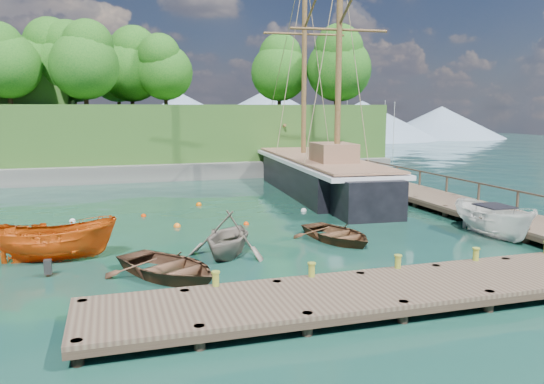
{
  "coord_description": "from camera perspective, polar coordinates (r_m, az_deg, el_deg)",
  "views": [
    {
      "loc": [
        -6.76,
        -19.82,
        5.77
      ],
      "look_at": [
        0.11,
        2.75,
        2.0
      ],
      "focal_mm": 35.0,
      "sensor_mm": 36.0,
      "label": 1
    }
  ],
  "objects": [
    {
      "name": "headland",
      "position": [
        51.55,
        -24.0,
        8.05
      ],
      "size": [
        51.0,
        19.31,
        12.9
      ],
      "color": "#474744",
      "rests_on": "ground"
    },
    {
      "name": "mooring_buoy_1",
      "position": [
        26.35,
        -10.17,
        -3.71
      ],
      "size": [
        0.35,
        0.35,
        0.35
      ],
      "primitive_type": "sphere",
      "color": "orange",
      "rests_on": "ground"
    },
    {
      "name": "dock_east",
      "position": [
        32.88,
        17.09,
        -0.66
      ],
      "size": [
        3.2,
        24.0,
        1.1
      ],
      "color": "#49372C",
      "rests_on": "ground"
    },
    {
      "name": "mooring_buoy_4",
      "position": [
        29.2,
        -13.65,
        -2.58
      ],
      "size": [
        0.27,
        0.27,
        0.27
      ],
      "primitive_type": "sphere",
      "color": "#DE3401",
      "rests_on": "ground"
    },
    {
      "name": "mooring_buoy_0",
      "position": [
        24.34,
        -17.51,
        -5.06
      ],
      "size": [
        0.33,
        0.33,
        0.33
      ],
      "primitive_type": "sphere",
      "color": "silver",
      "rests_on": "ground"
    },
    {
      "name": "distant_ridge",
      "position": [
        90.51,
        -10.01,
        8.04
      ],
      "size": [
        117.0,
        40.0,
        10.0
      ],
      "color": "#728CA5",
      "rests_on": "ground"
    },
    {
      "name": "mooring_buoy_5",
      "position": [
        31.9,
        -7.88,
        -1.43
      ],
      "size": [
        0.35,
        0.35,
        0.35
      ],
      "primitive_type": "sphere",
      "color": "#D95900",
      "rests_on": "ground"
    },
    {
      "name": "dock_near",
      "position": [
        16.81,
        15.77,
        -9.78
      ],
      "size": [
        20.0,
        3.2,
        1.1
      ],
      "color": "#49372C",
      "rests_on": "ground"
    },
    {
      "name": "mooring_buoy_2",
      "position": [
        26.46,
        -2.79,
        -3.53
      ],
      "size": [
        0.27,
        0.27,
        0.27
      ],
      "primitive_type": "sphere",
      "color": "#EF3D04",
      "rests_on": "ground"
    },
    {
      "name": "mooring_buoy_6",
      "position": [
        28.94,
        -20.67,
        -3.02
      ],
      "size": [
        0.32,
        0.32,
        0.32
      ],
      "primitive_type": "sphere",
      "color": "white",
      "rests_on": "ground"
    },
    {
      "name": "rowboat_0",
      "position": [
        18.86,
        -11.08,
        -8.91
      ],
      "size": [
        5.06,
        5.43,
        0.92
      ],
      "primitive_type": "imported",
      "rotation": [
        0.0,
        0.0,
        0.58
      ],
      "color": "#523523",
      "rests_on": "ground"
    },
    {
      "name": "rowboat_2",
      "position": [
        23.45,
        7.0,
        -5.23
      ],
      "size": [
        3.77,
        4.61,
        0.83
      ],
      "primitive_type": "imported",
      "rotation": [
        0.0,
        0.0,
        0.25
      ],
      "color": "#4E311D",
      "rests_on": "ground"
    },
    {
      "name": "bollard_3",
      "position": [
        19.7,
        20.95,
        -8.57
      ],
      "size": [
        0.26,
        0.26,
        0.45
      ],
      "primitive_type": "cylinder",
      "color": "olive",
      "rests_on": "ground"
    },
    {
      "name": "schooner",
      "position": [
        36.18,
        5.01,
        1.53
      ],
      "size": [
        5.93,
        26.01,
        18.78
      ],
      "rotation": [
        0.0,
        0.0,
        -0.07
      ],
      "color": "black",
      "rests_on": "ground"
    },
    {
      "name": "bollard_0",
      "position": [
        16.05,
        -6.02,
        -12.05
      ],
      "size": [
        0.26,
        0.26,
        0.45
      ],
      "primitive_type": "cylinder",
      "color": "olive",
      "rests_on": "ground"
    },
    {
      "name": "bollard_2",
      "position": [
        18.07,
        13.29,
        -9.79
      ],
      "size": [
        0.26,
        0.26,
        0.45
      ],
      "primitive_type": "cylinder",
      "color": "olive",
      "rests_on": "ground"
    },
    {
      "name": "cabin_boat_white",
      "position": [
        25.96,
        22.64,
        -4.48
      ],
      "size": [
        1.95,
        4.68,
        1.78
      ],
      "primitive_type": "imported",
      "rotation": [
        0.0,
        0.0,
        0.05
      ],
      "color": "white",
      "rests_on": "ground"
    },
    {
      "name": "ground",
      "position": [
        21.72,
        1.85,
        -6.33
      ],
      "size": [
        160.0,
        160.0,
        0.0
      ],
      "primitive_type": "plane",
      "color": "#15352A",
      "rests_on": "ground"
    },
    {
      "name": "mooring_buoy_3",
      "position": [
        29.84,
        3.44,
        -2.08
      ],
      "size": [
        0.33,
        0.33,
        0.33
      ],
      "primitive_type": "sphere",
      "color": "white",
      "rests_on": "ground"
    },
    {
      "name": "bollard_1",
      "position": [
        16.83,
        4.25,
        -11.0
      ],
      "size": [
        0.26,
        0.26,
        0.45
      ],
      "primitive_type": "cylinder",
      "color": "olive",
      "rests_on": "ground"
    },
    {
      "name": "mooring_buoy_7",
      "position": [
        23.76,
        5.1,
        -5.01
      ],
      "size": [
        0.31,
        0.31,
        0.31
      ],
      "primitive_type": "sphere",
      "color": "orange",
      "rests_on": "ground"
    },
    {
      "name": "rowboat_1",
      "position": [
        21.08,
        -4.76,
        -6.84
      ],
      "size": [
        4.49,
        4.68,
        1.9
      ],
      "primitive_type": "imported",
      "rotation": [
        0.0,
        0.0,
        -0.52
      ],
      "color": "#73695C",
      "rests_on": "ground"
    },
    {
      "name": "motorboat_orange",
      "position": [
        21.95,
        -22.12,
        -6.85
      ],
      "size": [
        4.66,
        2.1,
        1.75
      ],
      "primitive_type": "imported",
      "rotation": [
        0.0,
        0.0,
        1.48
      ],
      "color": "#CC4E0D",
      "rests_on": "ground"
    }
  ]
}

